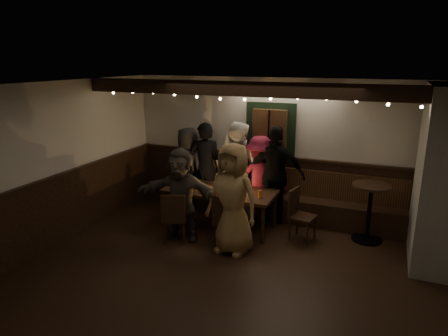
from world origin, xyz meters
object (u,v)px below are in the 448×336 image
at_px(person_d, 259,178).
at_px(person_e, 276,175).
at_px(person_a, 188,168).
at_px(person_g, 233,199).
at_px(chair_near_left, 174,215).
at_px(high_top, 370,205).
at_px(dining_table, 219,193).
at_px(person_c, 236,170).
at_px(person_f, 181,194).
at_px(chair_near_right, 227,219).
at_px(chair_end, 298,211).
at_px(person_b, 205,167).

height_order(person_d, person_e, person_e).
bearing_deg(person_a, person_e, -160.68).
bearing_deg(person_g, person_e, 86.92).
relative_size(chair_near_left, high_top, 0.88).
bearing_deg(chair_near_left, high_top, 24.17).
bearing_deg(chair_near_left, person_a, 109.44).
xyz_separation_m(dining_table, person_a, (-1.00, 0.76, 0.17)).
relative_size(dining_table, person_c, 1.08).
xyz_separation_m(person_f, person_g, (0.96, -0.12, 0.09)).
bearing_deg(person_e, chair_near_right, 69.81).
bearing_deg(person_d, person_a, -25.56).
xyz_separation_m(chair_end, person_d, (-0.89, 0.63, 0.30)).
distance_m(dining_table, person_g, 0.98).
bearing_deg(person_c, person_e, 179.36).
height_order(person_d, person_f, person_d).
xyz_separation_m(person_e, person_f, (-1.25, -1.28, -0.12)).
height_order(dining_table, person_e, person_e).
xyz_separation_m(person_a, person_d, (1.51, -0.04, -0.03)).
bearing_deg(person_d, dining_table, 30.81).
bearing_deg(person_f, high_top, 16.52).
distance_m(chair_near_right, person_g, 0.38).
bearing_deg(person_d, chair_near_left, 35.25).
distance_m(chair_near_left, person_b, 1.63).
bearing_deg(chair_near_left, person_e, 49.36).
distance_m(chair_near_left, chair_end, 2.06).
bearing_deg(chair_near_left, person_g, 4.70).
height_order(chair_near_right, person_c, person_c).
height_order(person_f, person_g, person_g).
bearing_deg(high_top, person_c, 175.30).
bearing_deg(chair_near_right, person_d, 87.46).
height_order(chair_end, person_a, person_a).
bearing_deg(dining_table, person_a, 142.95).
xyz_separation_m(dining_table, person_b, (-0.61, 0.72, 0.24)).
height_order(person_a, person_c, person_c).
bearing_deg(person_a, chair_end, -172.23).
bearing_deg(chair_end, dining_table, -176.42).
height_order(dining_table, chair_near_right, chair_near_right).
xyz_separation_m(person_b, person_d, (1.11, -0.00, -0.10)).
bearing_deg(chair_end, person_g, -134.22).
distance_m(chair_near_right, person_b, 1.83).
height_order(high_top, person_g, person_g).
height_order(chair_near_left, high_top, high_top).
xyz_separation_m(person_c, person_d, (0.43, 0.07, -0.12)).
distance_m(dining_table, person_e, 1.08).
distance_m(person_c, person_f, 1.40).
bearing_deg(person_b, high_top, 156.65).
bearing_deg(chair_end, person_f, -157.56).
relative_size(person_a, person_e, 0.91).
bearing_deg(chair_end, person_d, 144.76).
distance_m(person_b, person_f, 1.39).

